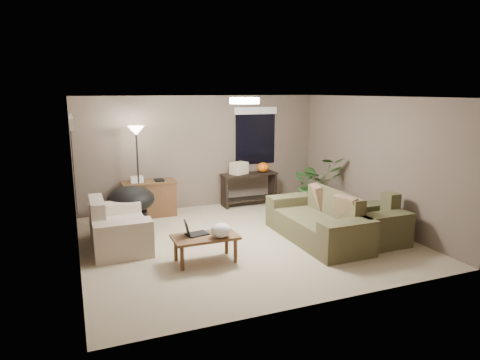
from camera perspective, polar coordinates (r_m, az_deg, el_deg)
name	(u,v)px	position (r m, az deg, el deg)	size (l,w,h in m)	color
room_shell	(244,171)	(7.36, 0.58, 1.23)	(5.50, 5.50, 5.50)	#B9AC8A
main_sofa	(318,223)	(7.75, 10.42, -5.72)	(0.95, 2.20, 0.85)	brown
throw_pillows	(332,203)	(7.78, 12.11, -2.98)	(0.37, 1.39, 0.47)	#8C7251
loveseat	(117,229)	(7.61, -16.05, -6.29)	(0.90, 1.60, 0.85)	beige
armchair	(373,226)	(7.84, 17.31, -5.82)	(0.95, 1.00, 0.85)	#4C4A2D
coffee_table	(205,240)	(6.66, -4.65, -7.92)	(1.00, 0.55, 0.42)	brown
laptop	(193,231)	(6.66, -6.31, -6.83)	(0.39, 0.29, 0.24)	black
plastic_bag	(221,230)	(6.53, -2.59, -6.72)	(0.31, 0.28, 0.22)	white
desk	(150,199)	(9.19, -11.93, -2.44)	(1.10, 0.50, 0.75)	brown
desk_papers	(141,180)	(9.07, -13.00, 0.06)	(0.67, 0.27, 0.12)	silver
console_table	(249,187)	(9.85, 1.22, -0.88)	(1.30, 0.40, 0.75)	black
pumpkin	(263,167)	(9.91, 3.09, 1.70)	(0.28, 0.28, 0.23)	orange
cardboard_box	(239,168)	(9.67, -0.14, 1.59)	(0.36, 0.27, 0.27)	beige
papasan_chair	(131,204)	(8.54, -14.31, -3.06)	(1.16, 1.16, 0.80)	black
floor_lamp	(137,142)	(8.85, -13.63, 4.97)	(0.32, 0.32, 1.91)	black
ceiling_fixture	(244,101)	(7.23, 0.60, 10.53)	(0.50, 0.50, 0.10)	white
houseplant	(316,190)	(9.50, 10.13, -1.29)	(1.10, 1.23, 0.96)	#2D5923
cat_scratching_post	(355,213)	(8.82, 15.06, -4.30)	(0.32, 0.32, 0.50)	tan
window_left	(72,145)	(7.04, -21.48, 4.32)	(0.05, 1.56, 1.33)	black
window_back	(256,126)	(10.05, 2.09, 7.16)	(1.06, 0.05, 1.33)	black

